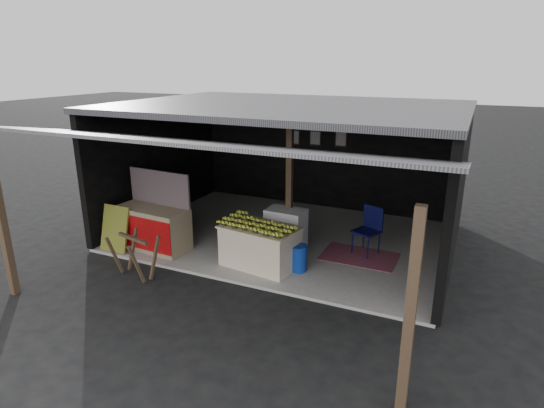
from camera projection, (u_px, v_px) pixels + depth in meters
The scene contains 13 objects.
ground at pixel (234, 284), 8.29m from camera, with size 80.00×80.00×0.00m, color black.
concrete_slab at pixel (287, 236), 10.44m from camera, with size 7.00×5.00×0.06m, color gray.
shophouse at pixel (293, 145), 10.09m from camera, with size 7.40×7.29×3.02m.
banana_table at pixel (260, 246), 8.78m from camera, with size 1.58×1.10×0.81m.
banana_pile at pixel (260, 223), 8.63m from camera, with size 1.35×0.81×0.16m, color gold, non-canonical shape.
white_crate at pixel (286, 230), 9.53m from camera, with size 0.82×0.58×0.88m.
neighbor_stall at pixel (153, 226), 9.61m from camera, with size 1.62×0.82×1.63m.
green_signboard at pixel (115, 229), 9.46m from camera, with size 0.65×0.04×0.97m, color black.
sawhorse at pixel (134, 252), 8.40m from camera, with size 0.86×0.85×0.80m.
water_barrel at pixel (298, 259), 8.61m from camera, with size 0.33×0.33×0.48m, color #0D3299.
plastic_chair at pixel (370, 226), 9.32m from camera, with size 0.61×0.61×0.99m.
magenta_rug at pixel (359, 256), 9.29m from camera, with size 1.50×1.00×0.01m, color maroon.
picture_frames at pixel (317, 138), 12.01m from camera, with size 1.62×0.04×0.46m.
Camera 1 is at (3.74, -6.49, 3.89)m, focal length 30.00 mm.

